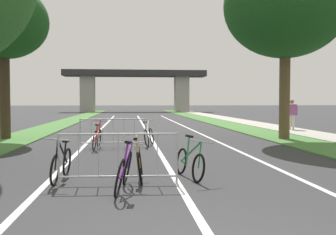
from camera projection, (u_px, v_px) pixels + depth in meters
name	position (u px, v px, depth m)	size (l,w,h in m)	color
grass_verge_left	(69.00, 121.00, 32.27)	(2.16, 71.27, 0.05)	#477A38
grass_verge_right	(211.00, 121.00, 33.45)	(2.16, 71.27, 0.05)	#477A38
sidewalk_path_right	(235.00, 120.00, 33.66)	(2.09, 71.27, 0.08)	#ADA89E
lane_stripe_center	(145.00, 128.00, 24.37)	(0.14, 41.23, 0.01)	silver
lane_stripe_right_lane	(188.00, 128.00, 24.64)	(0.14, 41.23, 0.01)	silver
lane_stripe_left_lane	(102.00, 128.00, 24.11)	(0.14, 41.23, 0.01)	silver
overpass_bridge	(135.00, 82.00, 62.24)	(22.40, 3.97, 6.55)	#2D2D30
tree_left_pine_far	(4.00, 22.00, 16.96)	(3.83, 3.83, 6.78)	#3D2D1E
tree_right_maple_mid	(286.00, 6.00, 16.86)	(5.34, 5.34, 8.09)	brown
crowd_barrier_nearest	(118.00, 159.00, 7.82)	(2.42, 0.55, 1.05)	#ADADB2
crowd_barrier_second	(113.00, 133.00, 14.23)	(2.42, 0.55, 1.05)	#ADADB2
bicycle_green_0	(190.00, 162.00, 8.54)	(0.70, 1.61, 0.93)	black
bicycle_black_1	(61.00, 164.00, 8.26)	(0.54, 1.65, 0.96)	black
bicycle_purple_2	(124.00, 171.00, 7.29)	(0.57, 1.74, 0.99)	black
bicycle_white_3	(149.00, 136.00, 14.82)	(0.54, 1.61, 0.98)	black
bicycle_red_4	(97.00, 138.00, 13.70)	(0.50, 1.67, 1.01)	black
bicycle_yellow_5	(139.00, 162.00, 8.39)	(0.46, 1.69, 1.00)	black
pedestrian_with_backpack	(292.00, 112.00, 22.23)	(0.63, 0.38, 1.78)	beige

